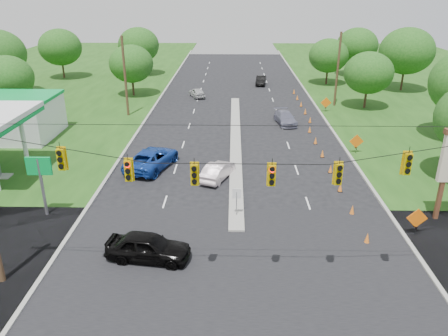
{
  "coord_description": "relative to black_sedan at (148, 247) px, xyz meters",
  "views": [
    {
      "loc": [
        -0.27,
        -19.15,
        13.97
      ],
      "look_at": [
        -0.84,
        7.6,
        2.8
      ],
      "focal_mm": 35.0,
      "sensor_mm": 36.0,
      "label": 1
    }
  ],
  "objects": [
    {
      "name": "white_sedan",
      "position": [
        3.41,
        11.0,
        -0.12
      ],
      "size": [
        2.81,
        4.29,
        1.34
      ],
      "primitive_type": "imported",
      "rotation": [
        0.0,
        0.0,
        2.76
      ],
      "color": "silver",
      "rests_on": "ground"
    },
    {
      "name": "cone_3",
      "position": [
        12.5,
        12.4,
        -0.44
      ],
      "size": [
        0.32,
        0.32,
        0.7
      ],
      "primitive_type": "cone",
      "color": "orange",
      "rests_on": "ground"
    },
    {
      "name": "cone_7",
      "position": [
        13.1,
        26.4,
        -0.44
      ],
      "size": [
        0.32,
        0.32,
        0.7
      ],
      "primitive_type": "cone",
      "color": "orange",
      "rests_on": "ground"
    },
    {
      "name": "cone_8",
      "position": [
        13.1,
        29.9,
        -0.44
      ],
      "size": [
        0.32,
        0.32,
        0.7
      ],
      "primitive_type": "cone",
      "color": "orange",
      "rests_on": "ground"
    },
    {
      "name": "black_sedan",
      "position": [
        0.0,
        0.0,
        0.0
      ],
      "size": [
        4.85,
        2.5,
        1.58
      ],
      "primitive_type": "imported",
      "rotation": [
        0.0,
        0.0,
        1.43
      ],
      "color": "black",
      "rests_on": "ground"
    },
    {
      "name": "silver_car_oncoming",
      "position": [
        -0.35,
        38.23,
        -0.16
      ],
      "size": [
        2.76,
        3.97,
        1.26
      ],
      "primitive_type": "imported",
      "rotation": [
        0.0,
        0.0,
        3.53
      ],
      "color": "#B2B2B2",
      "rests_on": "ground"
    },
    {
      "name": "cone_1",
      "position": [
        12.5,
        5.4,
        -0.44
      ],
      "size": [
        0.32,
        0.32,
        0.7
      ],
      "primitive_type": "cone",
      "color": "orange",
      "rests_on": "ground"
    },
    {
      "name": "dark_car_receding",
      "position": [
        8.81,
        46.46,
        -0.13
      ],
      "size": [
        1.91,
        4.18,
        1.33
      ],
      "primitive_type": "imported",
      "rotation": [
        0.0,
        0.0,
        -0.13
      ],
      "color": "black",
      "rests_on": "ground"
    },
    {
      "name": "median_sign",
      "position": [
        4.85,
        4.9,
        0.67
      ],
      "size": [
        0.55,
        0.06,
        2.05
      ],
      "color": "gray",
      "rests_on": "ground"
    },
    {
      "name": "tree_12",
      "position": [
        18.85,
        46.9,
        3.55
      ],
      "size": [
        5.88,
        5.88,
        6.86
      ],
      "color": "black",
      "rests_on": "ground"
    },
    {
      "name": "tree_4",
      "position": [
        -23.15,
        50.9,
        4.17
      ],
      "size": [
        6.72,
        6.72,
        7.84
      ],
      "color": "black",
      "rests_on": "ground"
    },
    {
      "name": "ground",
      "position": [
        4.85,
        -1.1,
        -0.79
      ],
      "size": [
        160.0,
        160.0,
        0.0
      ],
      "primitive_type": "plane",
      "color": "black",
      "rests_on": "ground"
    },
    {
      "name": "curb_left",
      "position": [
        -5.25,
        28.9,
        -0.79
      ],
      "size": [
        0.25,
        110.0,
        0.16
      ],
      "primitive_type": "cube",
      "color": "gray",
      "rests_on": "ground"
    },
    {
      "name": "curb_right",
      "position": [
        14.95,
        28.9,
        -0.79
      ],
      "size": [
        0.25,
        110.0,
        0.16
      ],
      "primitive_type": "cube",
      "color": "gray",
      "rests_on": "ground"
    },
    {
      "name": "cone_5",
      "position": [
        12.5,
        19.4,
        -0.44
      ],
      "size": [
        0.32,
        0.32,
        0.7
      ],
      "primitive_type": "cone",
      "color": "orange",
      "rests_on": "ground"
    },
    {
      "name": "cone_11",
      "position": [
        13.1,
        40.4,
        -0.44
      ],
      "size": [
        0.32,
        0.32,
        0.7
      ],
      "primitive_type": "cone",
      "color": "orange",
      "rests_on": "ground"
    },
    {
      "name": "cone_0",
      "position": [
        12.5,
        1.9,
        -0.44
      ],
      "size": [
        0.32,
        0.32,
        0.7
      ],
      "primitive_type": "cone",
      "color": "orange",
      "rests_on": "ground"
    },
    {
      "name": "signal_span",
      "position": [
        4.8,
        -2.1,
        4.18
      ],
      "size": [
        25.6,
        0.32,
        9.0
      ],
      "color": "#422D1C",
      "rests_on": "ground"
    },
    {
      "name": "tree_6",
      "position": [
        -11.15,
        53.9,
        4.17
      ],
      "size": [
        6.72,
        6.72,
        7.84
      ],
      "color": "black",
      "rests_on": "ground"
    },
    {
      "name": "blue_pickup",
      "position": [
        -2.09,
        13.15,
        0.04
      ],
      "size": [
        4.39,
        6.49,
        1.65
      ],
      "primitive_type": "imported",
      "rotation": [
        0.0,
        0.0,
        2.84
      ],
      "color": "#143997",
      "rests_on": "ground"
    },
    {
      "name": "median",
      "position": [
        4.85,
        19.9,
        -0.79
      ],
      "size": [
        1.0,
        34.0,
        0.18
      ],
      "primitive_type": "cube",
      "color": "gray",
      "rests_on": "ground"
    },
    {
      "name": "tree_9",
      "position": [
        20.85,
        32.9,
        3.55
      ],
      "size": [
        5.88,
        5.88,
        6.86
      ],
      "color": "black",
      "rests_on": "ground"
    },
    {
      "name": "cross_street",
      "position": [
        4.85,
        -1.1,
        -0.79
      ],
      "size": [
        160.0,
        14.0,
        0.02
      ],
      "primitive_type": "cube",
      "color": "black",
      "rests_on": "ground"
    },
    {
      "name": "cone_9",
      "position": [
        13.1,
        33.4,
        -0.44
      ],
      "size": [
        0.32,
        0.32,
        0.7
      ],
      "primitive_type": "cone",
      "color": "orange",
      "rests_on": "ground"
    },
    {
      "name": "tree_5",
      "position": [
        -9.15,
        38.9,
        3.55
      ],
      "size": [
        5.88,
        5.88,
        6.86
      ],
      "color": "black",
      "rests_on": "ground"
    },
    {
      "name": "cone_6",
      "position": [
        12.5,
        22.9,
        -0.44
      ],
      "size": [
        0.32,
        0.32,
        0.7
      ],
      "primitive_type": "cone",
      "color": "orange",
      "rests_on": "ground"
    },
    {
      "name": "utility_pole_far_right",
      "position": [
        17.35,
        33.9,
        3.71
      ],
      "size": [
        0.28,
        0.28,
        9.0
      ],
      "primitive_type": "cylinder",
      "color": "#422D1C",
      "rests_on": "ground"
    },
    {
      "name": "cone_4",
      "position": [
        12.5,
        15.9,
        -0.44
      ],
      "size": [
        0.32,
        0.32,
        0.7
      ],
      "primitive_type": "cone",
      "color": "orange",
      "rests_on": "ground"
    },
    {
      "name": "utility_pole_far_left",
      "position": [
        -7.65,
        28.9,
        3.71
      ],
      "size": [
        0.28,
        0.28,
        9.0
      ],
      "primitive_type": "cylinder",
      "color": "#422D1C",
      "rests_on": "ground"
    },
    {
      "name": "tree_11",
      "position": [
        24.85,
        53.9,
        4.17
      ],
      "size": [
        6.72,
        6.72,
        7.84
      ],
      "color": "black",
      "rests_on": "ground"
    },
    {
      "name": "cone_10",
      "position": [
        13.1,
        36.9,
        -0.44
      ],
      "size": [
        0.32,
        0.32,
        0.7
      ],
      "primitive_type": "cone",
      "color": "orange",
      "rests_on": "ground"
    },
    {
      "name": "tree_2",
      "position": [
        -21.15,
        28.9,
        3.55
      ],
      "size": [
        5.88,
        5.88,
        6.86
      ],
      "color": "black",
      "rests_on": "ground"
    },
    {
      "name": "work_sign_1",
      "position": [
        15.65,
        16.9,
        0.3
      ],
      "size": [
        1.27,
        0.58,
        1.37
      ],
      "color": "black",
      "rests_on": "ground"
    },
    {
      "name": "work_sign_0",
      "position": [
        15.65,
        2.9,
        0.3
      ],
      "size": [
        1.27,
        0.58,
        1.37
      ],
      "color": "black",
      "rests_on": "ground"
    },
    {
      "name": "silver_car_far",
      "position": [
        10.31,
        26.0,
        -0.14
      ],
      "size": [
        2.49,
        4.74,
        1.31
      ],
      "primitive_type": "imported",
      "rotation": [
        0.0,
        0.0,
        0.15
      ],
      "color": "slate",
      "rests_on": "ground"
    },
    {
      "name": "tree_10",
      "position": [
        28.85,
        42.9,
        4.79
      ],
      "size": [
        7.56,
        7.56,
        8.82
      ],
      "color": "black",
      "rests_on": "ground"
    },
    {
      "name": "work_sign_2",
      "position": [
        15.65,
        30.9,
        0.3
      ],
      "size": [
        1.27,
        0.58,
        1.37
      ],
      "color": "black",
      "rests_on": "ground"
    },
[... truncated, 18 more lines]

